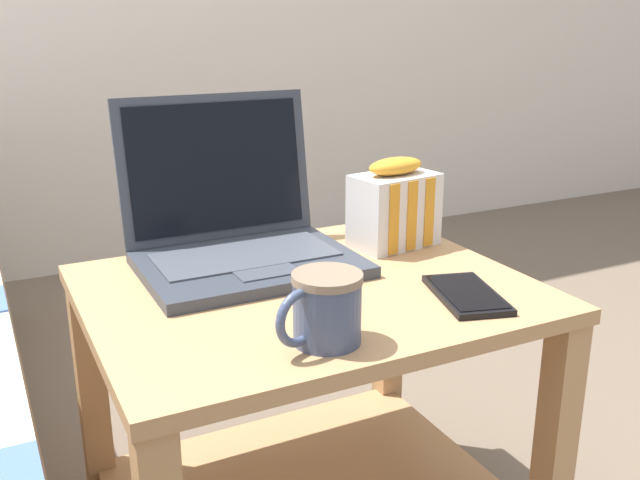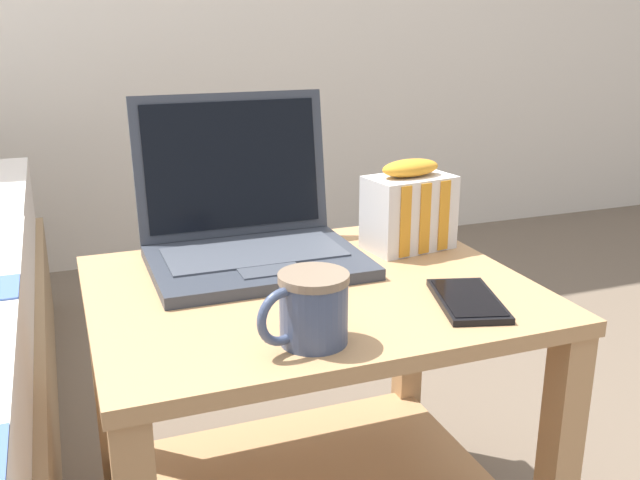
{
  "view_description": "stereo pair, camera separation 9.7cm",
  "coord_description": "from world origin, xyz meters",
  "px_view_note": "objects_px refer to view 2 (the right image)",
  "views": [
    {
      "loc": [
        -0.42,
        -0.87,
        0.86
      ],
      "look_at": [
        0.0,
        -0.04,
        0.56
      ],
      "focal_mm": 40.0,
      "sensor_mm": 36.0,
      "label": 1
    },
    {
      "loc": [
        -0.33,
        -0.91,
        0.86
      ],
      "look_at": [
        0.0,
        -0.04,
        0.56
      ],
      "focal_mm": 40.0,
      "sensor_mm": 36.0,
      "label": 2
    }
  ],
  "objects_px": {
    "mug_front_left": "(311,305)",
    "laptop": "(249,228)",
    "snack_bag": "(409,208)",
    "cell_phone": "(468,300)"
  },
  "relations": [
    {
      "from": "mug_front_left",
      "to": "snack_bag",
      "type": "distance_m",
      "value": 0.4
    },
    {
      "from": "mug_front_left",
      "to": "laptop",
      "type": "bearing_deg",
      "value": 87.87
    },
    {
      "from": "cell_phone",
      "to": "snack_bag",
      "type": "bearing_deg",
      "value": 81.59
    },
    {
      "from": "laptop",
      "to": "snack_bag",
      "type": "relative_size",
      "value": 2.12
    },
    {
      "from": "laptop",
      "to": "snack_bag",
      "type": "height_order",
      "value": "laptop"
    },
    {
      "from": "cell_phone",
      "to": "mug_front_left",
      "type": "bearing_deg",
      "value": -170.95
    },
    {
      "from": "snack_bag",
      "to": "cell_phone",
      "type": "height_order",
      "value": "snack_bag"
    },
    {
      "from": "mug_front_left",
      "to": "snack_bag",
      "type": "xyz_separation_m",
      "value": [
        0.28,
        0.28,
        0.02
      ]
    },
    {
      "from": "laptop",
      "to": "mug_front_left",
      "type": "bearing_deg",
      "value": -92.13
    },
    {
      "from": "laptop",
      "to": "cell_phone",
      "type": "distance_m",
      "value": 0.37
    }
  ]
}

